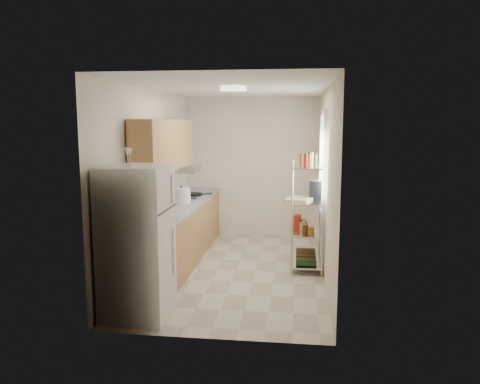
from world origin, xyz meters
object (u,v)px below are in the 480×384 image
object	(u,v)px
frying_pan_large	(179,199)
espresso_machine	(315,189)
cutting_board	(300,199)
rice_cooker	(181,195)
refrigerator	(137,242)

from	to	relation	value
frying_pan_large	espresso_machine	bearing A→B (deg)	-30.53
frying_pan_large	espresso_machine	distance (m)	2.16
cutting_board	espresso_machine	bearing A→B (deg)	38.35
rice_cooker	frying_pan_large	xyz separation A→B (m)	(-0.10, 0.21, -0.10)
refrigerator	espresso_machine	world-z (taller)	refrigerator
refrigerator	espresso_machine	distance (m)	2.97
espresso_machine	cutting_board	bearing A→B (deg)	-142.09
rice_cooker	espresso_machine	distance (m)	2.05
refrigerator	rice_cooker	size ratio (longest dim) A/B	5.79
refrigerator	cutting_board	xyz separation A→B (m)	(1.77, 1.99, 0.19)
rice_cooker	frying_pan_large	size ratio (longest dim) A/B	1.15
rice_cooker	refrigerator	bearing A→B (deg)	-88.75
espresso_machine	frying_pan_large	bearing A→B (deg)	173.91
cutting_board	espresso_machine	xyz separation A→B (m)	(0.23, 0.18, 0.13)
refrigerator	cutting_board	world-z (taller)	refrigerator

